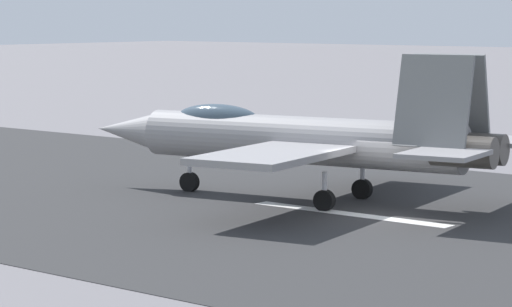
{
  "coord_description": "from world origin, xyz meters",
  "views": [
    {
      "loc": [
        -22.62,
        33.76,
        6.9
      ],
      "look_at": [
        3.08,
        2.48,
        2.2
      ],
      "focal_mm": 83.94,
      "sensor_mm": 36.0,
      "label": 1
    }
  ],
  "objects": [
    {
      "name": "ground_plane",
      "position": [
        0.0,
        0.0,
        0.0
      ],
      "size": [
        400.0,
        400.0,
        0.0
      ],
      "primitive_type": "plane",
      "color": "slate"
    },
    {
      "name": "fighter_jet",
      "position": [
        3.99,
        -1.32,
        2.36
      ],
      "size": [
        17.56,
        14.49,
        5.56
      ],
      "color": "gray",
      "rests_on": "ground"
    },
    {
      "name": "crew_person",
      "position": [
        15.66,
        -8.39,
        0.85
      ],
      "size": [
        0.45,
        0.63,
        1.7
      ],
      "color": "#1E2338",
      "rests_on": "ground"
    },
    {
      "name": "runway_strip",
      "position": [
        -0.02,
        0.0,
        0.01
      ],
      "size": [
        240.0,
        26.0,
        0.02
      ],
      "color": "#302F30",
      "rests_on": "ground"
    }
  ]
}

